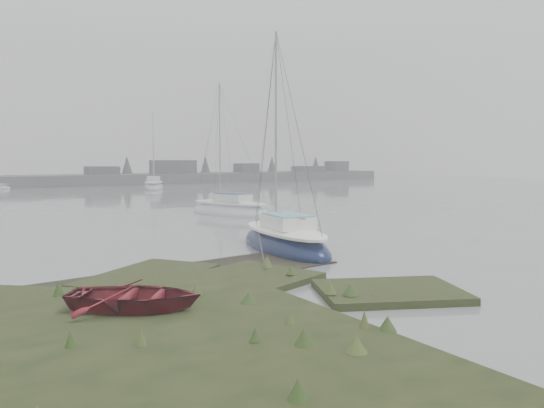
{
  "coord_description": "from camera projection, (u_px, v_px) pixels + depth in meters",
  "views": [
    {
      "loc": [
        -9.11,
        -9.89,
        3.42
      ],
      "look_at": [
        1.32,
        6.23,
        1.8
      ],
      "focal_mm": 35.0,
      "sensor_mm": 36.0,
      "label": 1
    }
  ],
  "objects": [
    {
      "name": "far_shoreline",
      "position": [
        214.0,
        176.0,
        79.74
      ],
      "size": [
        60.0,
        8.0,
        4.15
      ],
      "color": "#4C4F51",
      "rests_on": "ground"
    },
    {
      "name": "dinghy",
      "position": [
        135.0,
        296.0,
        11.29
      ],
      "size": [
        3.51,
        3.35,
        0.59
      ],
      "primitive_type": "imported",
      "rotation": [
        0.0,
        0.0,
        0.93
      ],
      "color": "maroon",
      "rests_on": "marsh_bank"
    },
    {
      "name": "sailboat_white",
      "position": [
        230.0,
        210.0,
        32.79
      ],
      "size": [
        3.91,
        6.54,
        8.77
      ],
      "rotation": [
        0.0,
        0.0,
        0.32
      ],
      "color": "white",
      "rests_on": "ground"
    },
    {
      "name": "sailboat_far_b",
      "position": [
        154.0,
        186.0,
        61.25
      ],
      "size": [
        4.62,
        6.94,
        9.35
      ],
      "rotation": [
        0.0,
        0.0,
        -0.41
      ],
      "color": "#B8BEC2",
      "rests_on": "ground"
    },
    {
      "name": "ground",
      "position": [
        80.0,
        206.0,
        38.6
      ],
      "size": [
        160.0,
        160.0,
        0.0
      ],
      "primitive_type": "plane",
      "color": "slate",
      "rests_on": "ground"
    },
    {
      "name": "sailboat_main",
      "position": [
        285.0,
        243.0,
        20.04
      ],
      "size": [
        3.13,
        6.6,
        8.94
      ],
      "rotation": [
        0.0,
        0.0,
        -0.17
      ],
      "color": "#0C1738",
      "rests_on": "ground"
    }
  ]
}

